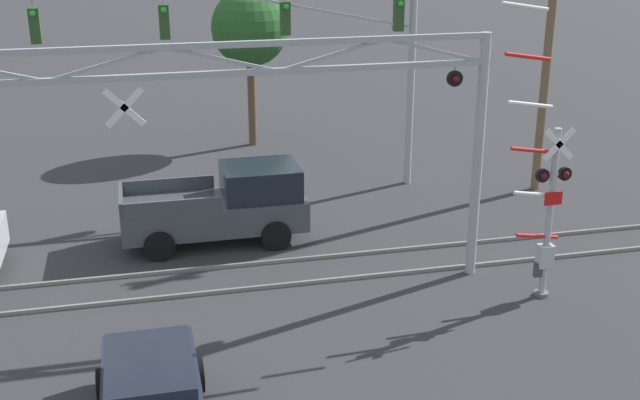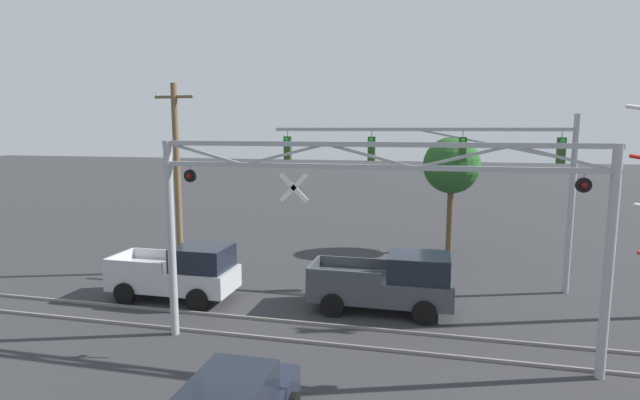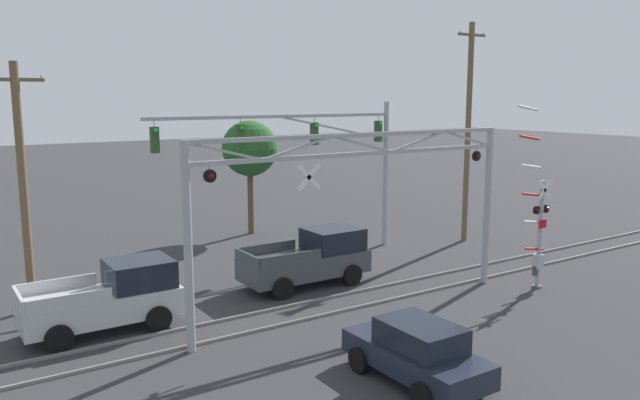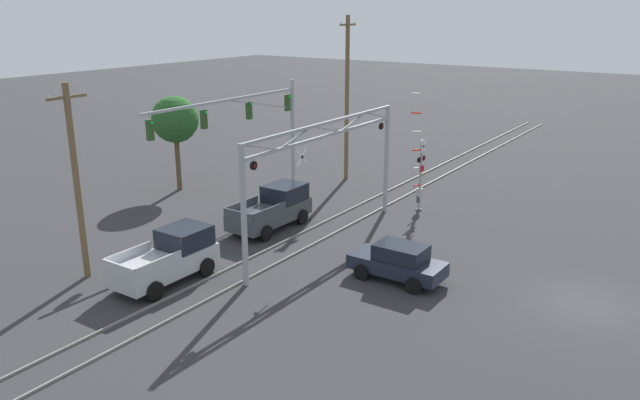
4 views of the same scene
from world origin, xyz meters
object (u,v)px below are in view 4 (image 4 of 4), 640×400
(crossing_signal_mast, at_px, (420,173))
(sedan_waiting, at_px, (398,262))
(utility_pole_right, at_px, (347,98))
(crossing_gantry, at_px, (326,160))
(utility_pole_left, at_px, (77,181))
(traffic_signal_span, at_px, (257,120))
(pickup_truck_lead, at_px, (273,208))
(background_tree_beyond_span, at_px, (175,120))
(pickup_truck_following, at_px, (170,257))

(crossing_signal_mast, bearing_deg, sedan_waiting, -159.43)
(crossing_signal_mast, bearing_deg, utility_pole_right, 62.80)
(crossing_gantry, xyz_separation_m, sedan_waiting, (-2.03, -5.09, -3.41))
(utility_pole_left, bearing_deg, sedan_waiting, -57.21)
(sedan_waiting, bearing_deg, utility_pole_left, 122.79)
(traffic_signal_span, relative_size, sedan_waiting, 2.94)
(pickup_truck_lead, distance_m, utility_pole_right, 11.72)
(utility_pole_left, height_order, utility_pole_right, utility_pole_right)
(sedan_waiting, height_order, background_tree_beyond_span, background_tree_beyond_span)
(background_tree_beyond_span, bearing_deg, crossing_signal_mast, -72.60)
(crossing_signal_mast, bearing_deg, traffic_signal_span, 112.84)
(crossing_gantry, xyz_separation_m, traffic_signal_span, (3.48, 7.23, 0.78))
(sedan_waiting, distance_m, utility_pole_right, 17.49)
(crossing_gantry, relative_size, utility_pole_left, 1.49)
(crossing_gantry, bearing_deg, utility_pole_right, 27.26)
(traffic_signal_span, relative_size, pickup_truck_following, 2.54)
(pickup_truck_lead, height_order, background_tree_beyond_span, background_tree_beyond_span)
(pickup_truck_lead, bearing_deg, background_tree_beyond_span, 76.78)
(utility_pole_left, xyz_separation_m, background_tree_beyond_span, (11.98, 6.81, 0.19))
(crossing_gantry, distance_m, utility_pole_left, 11.35)
(pickup_truck_following, height_order, background_tree_beyond_span, background_tree_beyond_span)
(utility_pole_left, bearing_deg, crossing_signal_mast, -25.65)
(crossing_gantry, distance_m, sedan_waiting, 6.46)
(crossing_signal_mast, height_order, pickup_truck_following, crossing_signal_mast)
(crossing_signal_mast, distance_m, utility_pole_right, 8.80)
(traffic_signal_span, xyz_separation_m, pickup_truck_lead, (-3.15, -3.62, -3.96))
(utility_pole_left, distance_m, background_tree_beyond_span, 13.78)
(traffic_signal_span, height_order, sedan_waiting, traffic_signal_span)
(background_tree_beyond_span, bearing_deg, crossing_gantry, -101.05)
(pickup_truck_following, xyz_separation_m, sedan_waiting, (5.55, -8.14, -0.22))
(pickup_truck_lead, distance_m, background_tree_beyond_span, 10.43)
(pickup_truck_following, height_order, utility_pole_left, utility_pole_left)
(crossing_signal_mast, relative_size, utility_pole_right, 0.65)
(background_tree_beyond_span, bearing_deg, pickup_truck_following, -135.13)
(pickup_truck_following, relative_size, sedan_waiting, 1.15)
(pickup_truck_lead, bearing_deg, crossing_signal_mast, -37.26)
(crossing_signal_mast, bearing_deg, pickup_truck_lead, 142.74)
(pickup_truck_following, relative_size, background_tree_beyond_span, 0.78)
(crossing_gantry, relative_size, pickup_truck_lead, 2.48)
(pickup_truck_lead, relative_size, utility_pole_left, 0.60)
(utility_pole_left, bearing_deg, pickup_truck_following, -61.10)
(crossing_gantry, relative_size, utility_pole_right, 1.15)
(crossing_signal_mast, xyz_separation_m, traffic_signal_span, (-3.73, 8.85, 2.71))
(pickup_truck_following, bearing_deg, background_tree_beyond_span, 44.87)
(background_tree_beyond_span, bearing_deg, utility_pole_right, -41.99)
(pickup_truck_following, height_order, sedan_waiting, pickup_truck_following)
(utility_pole_right, bearing_deg, pickup_truck_following, -172.06)
(crossing_gantry, distance_m, pickup_truck_following, 8.78)
(traffic_signal_span, distance_m, sedan_waiting, 14.13)
(crossing_gantry, distance_m, utility_pole_right, 12.38)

